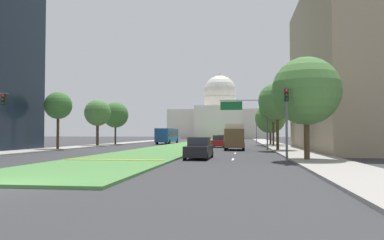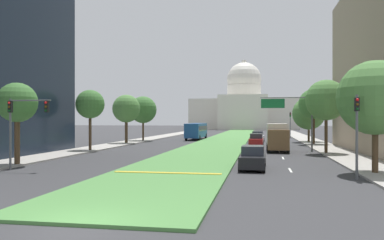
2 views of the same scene
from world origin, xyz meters
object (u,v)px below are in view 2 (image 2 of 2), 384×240
capitol_building (244,107)px  sedan_midblock (256,140)px  sedan_lead_stopped (253,158)px  street_tree_left_distant (143,110)px  sedan_distant (258,137)px  traffic_light_near_right (357,125)px  street_tree_left_mid (90,105)px  street_tree_right_mid (326,100)px  city_bus (196,130)px  traffic_light_near_left (21,118)px  overhead_guide_sign (292,111)px  street_tree_left_near (17,103)px  traffic_light_far_right (290,121)px  street_tree_left_far (126,109)px  street_tree_right_far (314,104)px  box_truck_delivery (277,137)px  street_tree_right_near (375,98)px  street_tree_right_distant (309,113)px

capitol_building → sedan_midblock: bearing=-86.7°
sedan_lead_stopped → capitol_building: bearing=92.6°
street_tree_left_distant → sedan_distant: (19.16, 0.68, -4.49)m
traffic_light_near_right → sedan_lead_stopped: 7.89m
capitol_building → street_tree_left_mid: size_ratio=5.57×
street_tree_right_mid → street_tree_left_distant: street_tree_right_mid is taller
traffic_light_near_right → city_bus: (-17.40, 45.62, -1.54)m
traffic_light_near_left → overhead_guide_sign: overhead_guide_sign is taller
overhead_guide_sign → street_tree_left_near: bearing=-139.0°
traffic_light_far_right → street_tree_left_far: 34.26m
street_tree_right_far → street_tree_left_mid: bearing=-149.5°
traffic_light_near_right → city_bus: traffic_light_near_right is taller
street_tree_right_far → traffic_light_near_right: bearing=-93.1°
traffic_light_far_right → box_truck_delivery: (-3.88, -32.79, -1.64)m
sedan_midblock → capitol_building: bearing=93.3°
capitol_building → street_tree_right_far: bearing=-81.5°
traffic_light_far_right → sedan_lead_stopped: size_ratio=1.11×
traffic_light_far_right → sedan_midblock: (-6.36, -24.65, -2.50)m
traffic_light_near_left → street_tree_left_distant: size_ratio=0.68×
sedan_distant → city_bus: 12.98m
traffic_light_near_right → overhead_guide_sign: (-2.13, 22.59, 1.36)m
street_tree_left_near → street_tree_right_mid: 29.97m
capitol_building → city_bus: (-5.51, -79.76, -6.73)m
capitol_building → street_tree_right_far: size_ratio=4.89×
street_tree_left_distant → sedan_lead_stopped: bearing=-61.2°
street_tree_left_mid → street_tree_left_far: bearing=91.7°
traffic_light_near_right → street_tree_right_near: size_ratio=0.68×
street_tree_right_mid → city_bus: (-18.44, 27.72, -3.94)m
street_tree_left_near → sedan_lead_stopped: bearing=3.3°
street_tree_right_distant → capitol_building: bearing=99.1°
street_tree_left_distant → sedan_midblock: size_ratio=1.72×
overhead_guide_sign → box_truck_delivery: 3.89m
sedan_distant → city_bus: city_bus is taller
traffic_light_near_right → overhead_guide_sign: 22.73m
street_tree_left_near → box_truck_delivery: street_tree_left_near is taller
city_bus → box_truck_delivery: bearing=-61.4°
traffic_light_near_left → traffic_light_near_right: bearing=-1.0°
sedan_lead_stopped → sedan_midblock: 25.07m
street_tree_left_mid → street_tree_right_distant: street_tree_right_distant is taller
street_tree_right_far → sedan_midblock: bearing=-150.9°
street_tree_left_near → city_bus: (7.47, 42.77, -3.19)m
city_bus → street_tree_left_far: bearing=-120.0°
street_tree_right_far → traffic_light_far_right: bearing=95.2°
overhead_guide_sign → box_truck_delivery: overhead_guide_sign is taller
street_tree_left_far → street_tree_right_far: 27.69m
street_tree_right_mid → street_tree_right_far: bearing=87.1°
street_tree_right_mid → sedan_distant: bearing=108.8°
traffic_light_near_left → street_tree_left_far: size_ratio=0.70×
street_tree_right_mid → street_tree_right_distant: street_tree_right_mid is taller
street_tree_right_near → box_truck_delivery: size_ratio=1.19×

